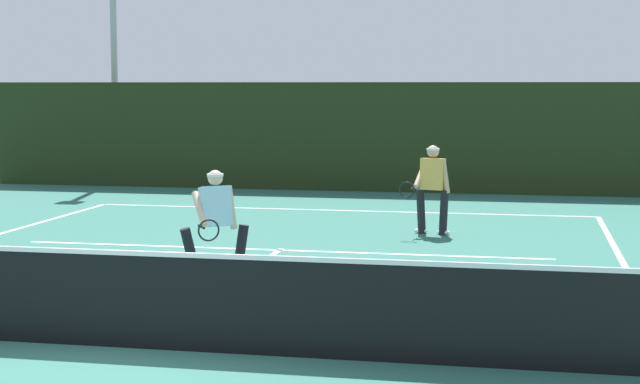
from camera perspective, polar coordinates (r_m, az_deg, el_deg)
The scene contains 9 objects.
ground_plane at distance 10.61m, azimuth -10.56°, elevation -8.70°, with size 80.00×80.00×0.00m, color #2D6457.
court_line_baseline_far at distance 21.61m, azimuth 1.08°, elevation -1.05°, with size 10.80×0.10×0.01m, color white.
court_line_service at distance 16.45m, azimuth -2.32°, elevation -3.31°, with size 8.81×0.10×0.01m, color white.
court_line_centre at distance 13.55m, azimuth -5.44°, elevation -5.38°, with size 0.10×6.40×0.01m, color white.
tennis_net at distance 10.49m, azimuth -10.62°, elevation -5.95°, with size 11.83×0.09×1.10m.
player_near at distance 13.72m, azimuth -5.95°, elevation -1.67°, with size 0.88×1.06×1.55m.
player_far at distance 18.20m, azimuth 6.38°, elevation 0.37°, with size 0.90×0.89×1.61m.
tennis_ball at distance 13.22m, azimuth 0.72°, elevation -5.50°, with size 0.07×0.07×0.07m, color #D1E033.
back_fence_windscreen at distance 25.40m, azimuth 2.73°, elevation 3.13°, with size 20.35×0.12×2.76m, color black.
Camera 1 is at (3.91, -9.49, 2.69)m, focal length 56.37 mm.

